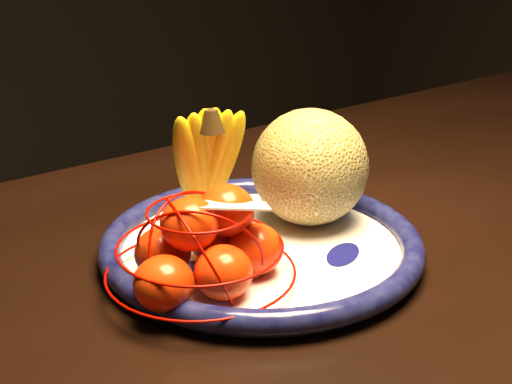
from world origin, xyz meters
TOP-DOWN VIEW (x-y plane):
  - dining_table at (0.04, -0.03)m, footprint 1.66×1.05m
  - fruit_bowl at (-0.16, 0.06)m, footprint 0.34×0.34m
  - cantaloupe at (-0.08, 0.09)m, footprint 0.13×0.13m
  - banana_bunch at (-0.19, 0.13)m, footprint 0.10×0.10m
  - mandarin_bag at (-0.25, 0.03)m, footprint 0.19×0.19m
  - price_tag at (-0.23, 0.02)m, footprint 0.08×0.05m

SIDE VIEW (x-z plane):
  - dining_table at x=0.04m, z-range 0.32..1.12m
  - fruit_bowl at x=-0.16m, z-range 0.81..0.83m
  - mandarin_bag at x=-0.25m, z-range 0.80..0.91m
  - cantaloupe at x=-0.08m, z-range 0.82..0.95m
  - price_tag at x=-0.23m, z-range 0.89..0.90m
  - banana_bunch at x=-0.19m, z-range 0.82..0.97m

